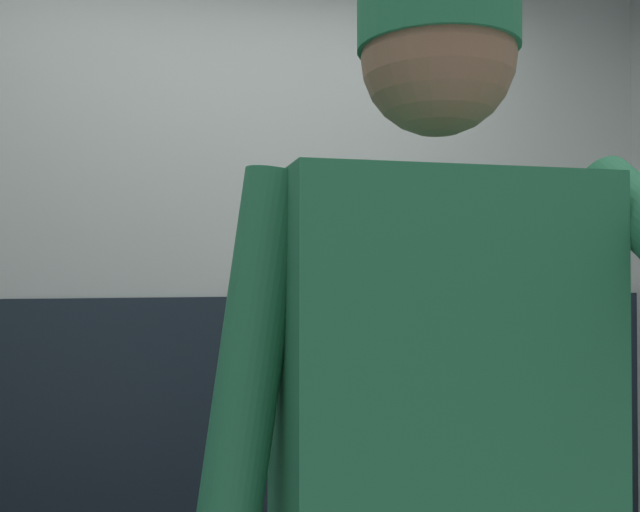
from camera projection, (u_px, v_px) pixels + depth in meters
The scene contains 4 objects.
wall_back at pixel (234, 252), 2.97m from camera, with size 4.50×0.12×2.59m, color silver.
wainscot_band_back at pixel (236, 428), 2.89m from camera, with size 3.90×0.03×1.10m, color #19232D.
urinal_solo at pixel (331, 376), 2.84m from camera, with size 0.40×0.34×1.24m.
person at pixel (441, 428), 1.01m from camera, with size 0.69×0.60×1.65m.
Camera 1 is at (-0.34, -1.41, 1.22)m, focal length 38.54 mm.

